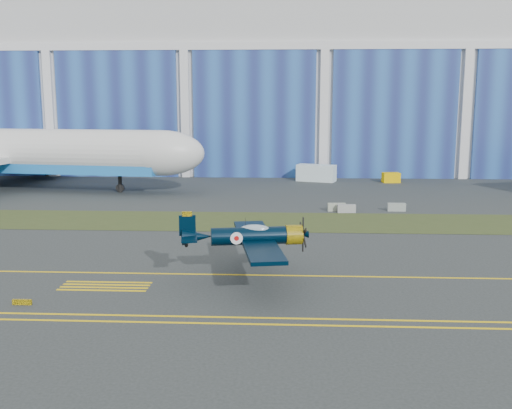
{
  "coord_description": "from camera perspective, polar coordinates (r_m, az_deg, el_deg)",
  "views": [
    {
      "loc": [
        -5.83,
        -46.38,
        12.5
      ],
      "look_at": [
        -8.33,
        2.61,
        3.81
      ],
      "focal_mm": 42.0,
      "sensor_mm": 36.0,
      "label": 1
    }
  ],
  "objects": [
    {
      "name": "ground",
      "position": [
        48.38,
        9.78,
        -5.08
      ],
      "size": [
        260.0,
        260.0,
        0.0
      ],
      "primitive_type": "plane",
      "color": "#323838",
      "rests_on": "ground"
    },
    {
      "name": "grass_median",
      "position": [
        61.93,
        8.27,
        -1.69
      ],
      "size": [
        260.0,
        10.0,
        0.02
      ],
      "primitive_type": "cube",
      "color": "#475128",
      "rests_on": "ground"
    },
    {
      "name": "hangar",
      "position": [
        118.33,
        5.86,
        11.19
      ],
      "size": [
        220.0,
        45.7,
        30.0
      ],
      "color": "silver",
      "rests_on": "ground"
    },
    {
      "name": "taxiway_centreline",
      "position": [
        43.61,
        10.55,
        -6.77
      ],
      "size": [
        200.0,
        0.2,
        0.02
      ],
      "primitive_type": "cube",
      "color": "yellow",
      "rests_on": "ground"
    },
    {
      "name": "edge_line_near",
      "position": [
        34.73,
        12.63,
        -11.29
      ],
      "size": [
        80.0,
        0.2,
        0.02
      ],
      "primitive_type": "cube",
      "color": "yellow",
      "rests_on": "ground"
    },
    {
      "name": "edge_line_far",
      "position": [
        35.65,
        12.36,
        -10.71
      ],
      "size": [
        80.0,
        0.2,
        0.02
      ],
      "primitive_type": "cube",
      "color": "yellow",
      "rests_on": "ground"
    },
    {
      "name": "hold_short_ladder",
      "position": [
        42.06,
        -14.16,
        -7.54
      ],
      "size": [
        6.0,
        2.4,
        0.02
      ],
      "primitive_type": null,
      "color": "yellow",
      "rests_on": "ground"
    },
    {
      "name": "guard_board_left",
      "position": [
        39.94,
        -21.38,
        -8.65
      ],
      "size": [
        1.2,
        0.15,
        0.35
      ],
      "primitive_type": "cube",
      "color": "yellow",
      "rests_on": "ground"
    },
    {
      "name": "warbird",
      "position": [
        41.13,
        -0.64,
        -3.01
      ],
      "size": [
        11.83,
        13.51,
        3.56
      ],
      "rotation": [
        0.0,
        0.0,
        0.17
      ],
      "color": "black",
      "rests_on": "ground"
    },
    {
      "name": "shipping_container",
      "position": [
        92.29,
        5.76,
        3.0
      ],
      "size": [
        6.27,
        4.05,
        2.53
      ],
      "primitive_type": "cube",
      "rotation": [
        0.0,
        0.0,
        -0.32
      ],
      "color": "silver",
      "rests_on": "ground"
    },
    {
      "name": "tug",
      "position": [
        92.77,
        12.73,
        2.52
      ],
      "size": [
        2.7,
        1.85,
        1.48
      ],
      "primitive_type": "cube",
      "rotation": [
        0.0,
        0.0,
        0.11
      ],
      "color": "#F4C200",
      "rests_on": "ground"
    },
    {
      "name": "barrier_a",
      "position": [
        68.01,
        7.69,
        -0.25
      ],
      "size": [
        2.03,
        0.72,
        0.9
      ],
      "primitive_type": "cube",
      "rotation": [
        0.0,
        0.0,
        0.06
      ],
      "color": "#939E8B",
      "rests_on": "ground"
    },
    {
      "name": "barrier_b",
      "position": [
        67.25,
        8.62,
        -0.39
      ],
      "size": [
        2.03,
        0.71,
        0.9
      ],
      "primitive_type": "cube",
      "rotation": [
        0.0,
        0.0,
        0.05
      ],
      "color": "#939799",
      "rests_on": "ground"
    },
    {
      "name": "barrier_c",
      "position": [
        69.25,
        13.24,
        -0.24
      ],
      "size": [
        2.01,
        0.63,
        0.9
      ],
      "primitive_type": "cube",
      "rotation": [
        0.0,
        0.0,
        -0.01
      ],
      "color": "gray",
      "rests_on": "ground"
    }
  ]
}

